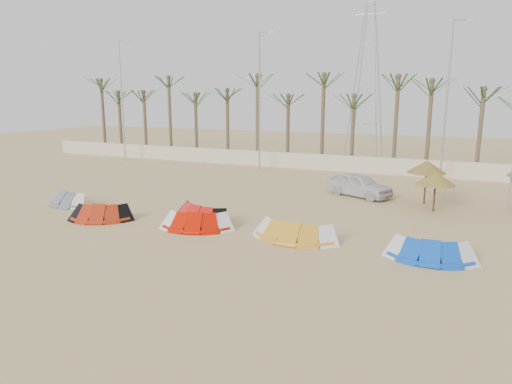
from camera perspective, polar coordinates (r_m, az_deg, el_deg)
The scene contains 16 objects.
ground at distance 18.01m, azimuth -7.94°, elevation -7.66°, with size 120.00×120.00×0.00m, color tan.
boundary_wall at distance 37.82m, azimuth 10.03°, elevation 3.59°, with size 60.00×0.30×1.30m, color beige.
palm_line at distance 38.75m, azimuth 11.88°, elevation 12.31°, with size 52.00×4.00×7.70m.
lamp_a at distance 44.99m, azimuth -16.38°, elevation 11.13°, with size 1.25×0.14×11.00m.
lamp_b at distance 37.49m, azimuth 0.49°, elevation 11.55°, with size 1.25×0.14×11.00m.
lamp_c at distance 34.33m, azimuth 22.80°, elevation 10.61°, with size 1.25×0.14×11.00m.
pylon at distance 43.50m, azimuth 13.25°, elevation 3.66°, with size 3.00×3.00×14.00m, color #A5A8AD, non-canonical shape.
kite_grey at distance 27.77m, azimuth -22.17°, elevation -0.58°, with size 3.18×2.12×0.90m.
kite_red_left at distance 23.78m, azimuth -18.38°, elevation -2.28°, with size 3.48×2.50×0.90m.
kite_red_mid at distance 22.69m, azimuth -6.73°, elevation -2.41°, with size 3.66×2.25×0.90m.
kite_red_right at distance 21.26m, azimuth -7.05°, elevation -3.40°, with size 3.58×2.31×0.90m.
kite_orange at distance 19.65m, azimuth 5.09°, elevation -4.62°, with size 3.68×1.63×0.90m.
kite_blue at distance 18.44m, azimuth 21.02°, elevation -6.52°, with size 3.25×1.63×0.90m.
parasol_left at distance 27.19m, azimuth 20.56°, elevation 2.97°, with size 2.15×2.15×2.49m.
parasol_mid at distance 25.68m, azimuth 21.56°, elevation 1.59°, with size 2.06×2.06×2.12m.
car at distance 28.39m, azimuth 12.81°, elevation 0.86°, with size 1.66×4.13×1.41m, color silver.
Camera 1 is at (9.15, -14.31, 5.99)m, focal length 32.00 mm.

